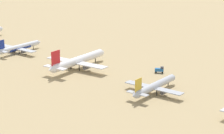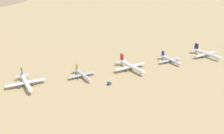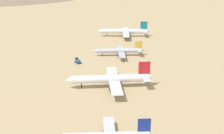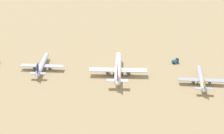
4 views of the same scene
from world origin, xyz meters
name	(u,v)px [view 3 (image 3 of 4)]	position (x,y,z in m)	size (l,w,h in m)	color
parked_jet_0	(124,31)	(-30.34, -180.48, 5.13)	(52.85, 43.07, 15.24)	silver
parked_jet_1	(120,51)	(-18.50, -117.93, 4.03)	(41.45, 33.65, 11.96)	#B2B7C1
parked_jet_2	(112,79)	(-6.60, -56.73, 5.26)	(53.98, 43.70, 15.62)	white
service_truck	(78,61)	(14.94, -102.42, 2.08)	(4.63, 5.70, 3.90)	#1E5999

